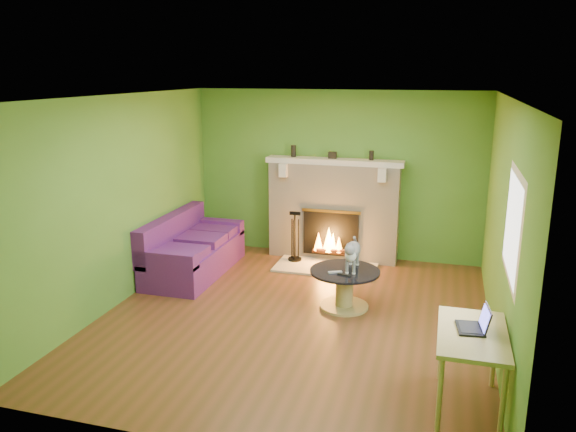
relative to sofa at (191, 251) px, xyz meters
name	(u,v)px	position (x,y,z in m)	size (l,w,h in m)	color
floor	(294,317)	(1.86, -1.10, -0.33)	(5.00, 5.00, 0.00)	brown
ceiling	(295,97)	(1.86, -1.10, 2.27)	(5.00, 5.00, 0.00)	white
wall_back	(336,175)	(1.86, 1.40, 0.97)	(5.00, 5.00, 0.00)	#4A802A
wall_front	(204,293)	(1.86, -3.60, 0.97)	(5.00, 5.00, 0.00)	#4A802A
wall_left	(121,200)	(-0.39, -1.10, 0.97)	(5.00, 5.00, 0.00)	#4A802A
wall_right	(503,227)	(4.11, -1.10, 0.97)	(5.00, 5.00, 0.00)	#4A802A
window_frame	(513,226)	(4.10, -2.00, 1.22)	(1.20, 1.20, 0.00)	silver
window_pane	(512,226)	(4.09, -2.00, 1.22)	(1.06, 1.06, 0.00)	white
fireplace	(333,210)	(1.86, 1.22, 0.45)	(2.10, 0.46, 1.58)	beige
hearth	(326,267)	(1.86, 0.70, -0.31)	(1.50, 0.75, 0.03)	beige
mantel	(334,161)	(1.86, 1.20, 1.21)	(2.10, 0.28, 0.08)	beige
sofa	(191,251)	(0.00, 0.00, 0.00)	(0.87, 1.88, 0.84)	#531B66
coffee_table	(345,286)	(2.38, -0.64, -0.04)	(0.87, 0.87, 0.49)	tan
desk	(472,342)	(3.81, -2.50, 0.32)	(0.57, 0.99, 0.73)	tan
cat	(353,254)	(2.46, -0.59, 0.37)	(0.24, 0.66, 0.41)	slate
remote_silver	(335,272)	(2.28, -0.76, 0.17)	(0.17, 0.04, 0.02)	gray
remote_black	(344,275)	(2.40, -0.82, 0.17)	(0.16, 0.04, 0.02)	black
laptop	(471,318)	(3.79, -2.45, 0.51)	(0.26, 0.29, 0.22)	black
fire_tools	(295,236)	(1.34, 0.85, 0.09)	(0.21, 0.21, 0.78)	black
mantel_vase_left	(293,151)	(1.21, 1.23, 1.34)	(0.08, 0.08, 0.18)	black
mantel_vase_right	(371,155)	(2.41, 1.23, 1.32)	(0.07, 0.07, 0.14)	black
mantel_box	(332,155)	(1.82, 1.23, 1.30)	(0.12, 0.08, 0.10)	black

